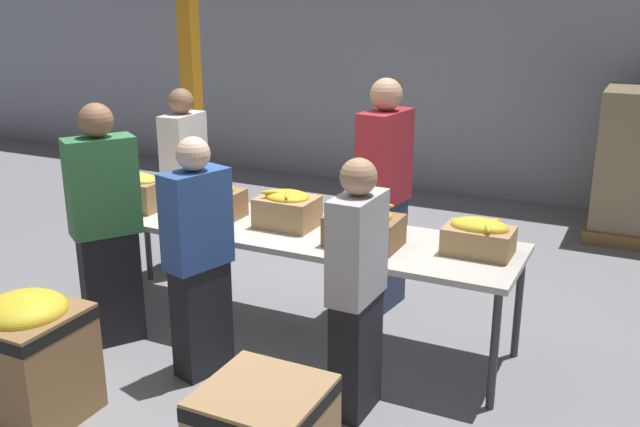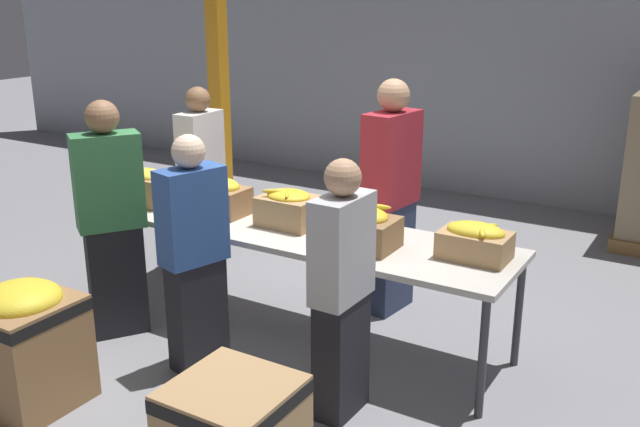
% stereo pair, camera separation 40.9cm
% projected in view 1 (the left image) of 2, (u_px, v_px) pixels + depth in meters
% --- Properties ---
extents(ground_plane, '(30.00, 30.00, 0.00)m').
position_uv_depth(ground_plane, '(289.00, 331.00, 5.12)').
color(ground_plane, gray).
extents(wall_back, '(16.00, 0.08, 4.00)m').
position_uv_depth(wall_back, '(460.00, 22.00, 8.07)').
color(wall_back, '#9399A3').
rests_on(wall_back, ground_plane).
extents(sorting_table, '(3.17, 0.82, 0.79)m').
position_uv_depth(sorting_table, '(288.00, 234.00, 4.89)').
color(sorting_table, beige).
rests_on(sorting_table, ground_plane).
extents(banana_box_0, '(0.44, 0.29, 0.28)m').
position_uv_depth(banana_box_0, '(135.00, 190.00, 5.28)').
color(banana_box_0, '#A37A4C').
rests_on(banana_box_0, sorting_table).
extents(banana_box_1, '(0.44, 0.32, 0.28)m').
position_uv_depth(banana_box_1, '(211.00, 198.00, 5.09)').
color(banana_box_1, olive).
rests_on(banana_box_1, sorting_table).
extents(banana_box_2, '(0.40, 0.31, 0.27)m').
position_uv_depth(banana_box_2, '(287.00, 209.00, 4.87)').
color(banana_box_2, tan).
rests_on(banana_box_2, sorting_table).
extents(banana_box_3, '(0.46, 0.33, 0.27)m').
position_uv_depth(banana_box_3, '(364.00, 225.00, 4.51)').
color(banana_box_3, olive).
rests_on(banana_box_3, sorting_table).
extents(banana_box_4, '(0.42, 0.29, 0.23)m').
position_uv_depth(banana_box_4, '(479.00, 236.00, 4.37)').
color(banana_box_4, tan).
rests_on(banana_box_4, sorting_table).
extents(volunteer_0, '(0.43, 0.49, 1.66)m').
position_uv_depth(volunteer_0, '(106.00, 228.00, 4.75)').
color(volunteer_0, black).
rests_on(volunteer_0, ground_plane).
extents(volunteer_1, '(0.31, 0.45, 1.53)m').
position_uv_depth(volunteer_1, '(199.00, 260.00, 4.37)').
color(volunteer_1, black).
rests_on(volunteer_1, ground_plane).
extents(volunteer_2, '(0.29, 0.50, 1.75)m').
position_uv_depth(volunteer_2, '(384.00, 197.00, 5.29)').
color(volunteer_2, '#2D3856').
rests_on(volunteer_2, ground_plane).
extents(volunteer_3, '(0.23, 0.43, 1.58)m').
position_uv_depth(volunteer_3, '(186.00, 182.00, 6.06)').
color(volunteer_3, black).
rests_on(volunteer_3, ground_plane).
extents(volunteer_4, '(0.21, 0.41, 1.51)m').
position_uv_depth(volunteer_4, '(357.00, 292.00, 3.94)').
color(volunteer_4, black).
rests_on(volunteer_4, ground_plane).
extents(donation_bin_0, '(0.55, 0.55, 0.76)m').
position_uv_depth(donation_bin_0, '(30.00, 353.00, 3.98)').
color(donation_bin_0, olive).
rests_on(donation_bin_0, ground_plane).
extents(support_pillar, '(0.16, 0.16, 4.00)m').
position_uv_depth(support_pillar, '(188.00, 25.00, 7.27)').
color(support_pillar, orange).
rests_on(support_pillar, ground_plane).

